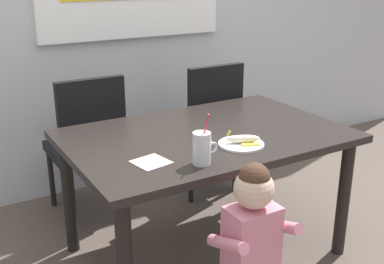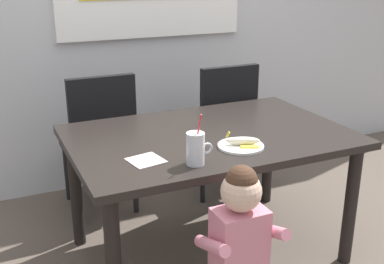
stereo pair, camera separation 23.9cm
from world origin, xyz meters
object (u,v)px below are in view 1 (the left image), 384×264
Objects in this scene: toddler_standing at (252,232)px; paper_napkin at (151,162)px; milk_cup at (202,150)px; peeled_banana at (244,139)px; dining_chair_right at (206,121)px; dining_chair_left at (88,140)px; snack_plate at (241,144)px; dining_table at (206,148)px.

paper_napkin is at bearing 119.94° from toddler_standing.
milk_cup reaches higher than peeled_banana.
paper_napkin is (-0.87, -0.90, 0.20)m from dining_chair_right.
dining_chair_left is at bearing 89.17° from paper_napkin.
snack_plate is at bearing 18.85° from milk_cup.
snack_plate is 1.33× the size of peeled_banana.
milk_cup is (-0.06, 0.31, 0.28)m from toddler_standing.
dining_chair_left is 1.12m from peeled_banana.
milk_cup is (0.18, -1.09, 0.26)m from dining_chair_left.
dining_chair_left is 1.15× the size of toddler_standing.
dining_table is 0.86m from dining_chair_left.
dining_chair_left is 1.13m from milk_cup.
peeled_banana is at bearing 17.46° from milk_cup.
paper_napkin is at bearing 176.48° from snack_plate.
toddler_standing is at bearing -79.01° from milk_cup.
dining_chair_left is 0.98m from paper_napkin.
dining_chair_left is 3.88× the size of milk_cup.
dining_chair_left is at bearing 99.73° from toddler_standing.
dining_table is at bearing 57.56° from dining_chair_right.
milk_cup is 1.65× the size of paper_napkin.
dining_chair_left is 1.00× the size of dining_chair_right.
toddler_standing is at bearing 65.28° from dining_chair_right.
snack_plate reaches higher than paper_napkin.
dining_table is 6.00× the size of milk_cup.
toddler_standing reaches higher than paper_napkin.
paper_napkin is at bearing 146.01° from milk_cup.
toddler_standing is (0.24, -1.39, -0.02)m from dining_chair_left.
milk_cup is at bearing -33.99° from paper_napkin.
paper_napkin is (-0.01, -0.96, 0.20)m from dining_chair_left.
peeled_banana is (-0.37, -0.93, 0.23)m from dining_chair_right.
peeled_banana is 1.15× the size of paper_napkin.
dining_chair_left is at bearing 119.84° from dining_table.
snack_plate is (0.47, -0.99, 0.20)m from dining_chair_left.
milk_cup is at bearing -162.54° from peeled_banana.
milk_cup is (-0.68, -1.03, 0.26)m from dining_chair_right.
dining_chair_right is at bearing 68.32° from peeled_banana.
dining_table is 0.29m from peeled_banana.
dining_chair_left and dining_chair_right have the same top height.
snack_plate is 0.03m from peeled_banana.
toddler_standing is (-0.62, -1.34, -0.02)m from dining_chair_right.
peeled_banana is (0.24, 0.40, 0.24)m from toddler_standing.
snack_plate is at bearing 67.61° from dining_chair_right.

